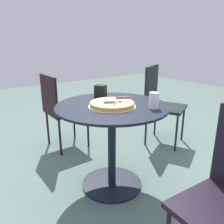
{
  "coord_description": "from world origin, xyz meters",
  "views": [
    {
      "loc": [
        1.4,
        -1.02,
        1.22
      ],
      "look_at": [
        0.03,
        -0.02,
        0.69
      ],
      "focal_mm": 36.49,
      "sensor_mm": 36.0,
      "label": 1
    }
  ],
  "objects_px": {
    "patio_table": "(112,130)",
    "patio_chair_near": "(60,107)",
    "patio_chair_corner": "(160,100)",
    "napkin_dispenser": "(101,91)",
    "drinking_cup": "(154,100)",
    "pizza_server": "(117,99)",
    "pizza_on_tray": "(112,104)"
  },
  "relations": [
    {
      "from": "pizza_on_tray",
      "to": "drinking_cup",
      "type": "bearing_deg",
      "value": 44.57
    },
    {
      "from": "napkin_dispenser",
      "to": "patio_chair_corner",
      "type": "height_order",
      "value": "patio_chair_corner"
    },
    {
      "from": "patio_table",
      "to": "patio_chair_near",
      "type": "bearing_deg",
      "value": -177.54
    },
    {
      "from": "patio_table",
      "to": "patio_chair_near",
      "type": "relative_size",
      "value": 1.03
    },
    {
      "from": "drinking_cup",
      "to": "patio_chair_near",
      "type": "distance_m",
      "value": 1.27
    },
    {
      "from": "patio_table",
      "to": "patio_chair_corner",
      "type": "xyz_separation_m",
      "value": [
        -0.4,
        1.01,
        0.02
      ]
    },
    {
      "from": "patio_table",
      "to": "pizza_on_tray",
      "type": "xyz_separation_m",
      "value": [
        0.03,
        -0.02,
        0.23
      ]
    },
    {
      "from": "pizza_on_tray",
      "to": "napkin_dispenser",
      "type": "distance_m",
      "value": 0.33
    },
    {
      "from": "drinking_cup",
      "to": "patio_chair_corner",
      "type": "height_order",
      "value": "patio_chair_corner"
    },
    {
      "from": "patio_chair_corner",
      "to": "pizza_server",
      "type": "bearing_deg",
      "value": -65.51
    },
    {
      "from": "patio_table",
      "to": "napkin_dispenser",
      "type": "bearing_deg",
      "value": 164.67
    },
    {
      "from": "napkin_dispenser",
      "to": "patio_table",
      "type": "bearing_deg",
      "value": -50.75
    },
    {
      "from": "drinking_cup",
      "to": "patio_chair_corner",
      "type": "distance_m",
      "value": 1.08
    },
    {
      "from": "patio_chair_near",
      "to": "drinking_cup",
      "type": "bearing_deg",
      "value": 11.25
    },
    {
      "from": "patio_table",
      "to": "pizza_on_tray",
      "type": "relative_size",
      "value": 2.41
    },
    {
      "from": "patio_table",
      "to": "drinking_cup",
      "type": "bearing_deg",
      "value": 37.53
    },
    {
      "from": "napkin_dispenser",
      "to": "pizza_server",
      "type": "bearing_deg",
      "value": -47.27
    },
    {
      "from": "drinking_cup",
      "to": "napkin_dispenser",
      "type": "relative_size",
      "value": 1.13
    },
    {
      "from": "pizza_server",
      "to": "drinking_cup",
      "type": "bearing_deg",
      "value": 43.06
    },
    {
      "from": "pizza_server",
      "to": "patio_chair_near",
      "type": "relative_size",
      "value": 0.25
    },
    {
      "from": "patio_chair_near",
      "to": "patio_table",
      "type": "bearing_deg",
      "value": 2.46
    },
    {
      "from": "pizza_on_tray",
      "to": "patio_chair_corner",
      "type": "distance_m",
      "value": 1.14
    },
    {
      "from": "patio_table",
      "to": "drinking_cup",
      "type": "height_order",
      "value": "drinking_cup"
    },
    {
      "from": "napkin_dispenser",
      "to": "patio_chair_near",
      "type": "bearing_deg",
      "value": 154.44
    },
    {
      "from": "pizza_server",
      "to": "drinking_cup",
      "type": "xyz_separation_m",
      "value": [
        0.21,
        0.19,
        0.0
      ]
    },
    {
      "from": "pizza_on_tray",
      "to": "patio_chair_corner",
      "type": "bearing_deg",
      "value": 112.94
    },
    {
      "from": "napkin_dispenser",
      "to": "drinking_cup",
      "type": "bearing_deg",
      "value": -22.46
    },
    {
      "from": "napkin_dispenser",
      "to": "patio_chair_near",
      "type": "xyz_separation_m",
      "value": [
        -0.67,
        -0.12,
        -0.28
      ]
    },
    {
      "from": "pizza_on_tray",
      "to": "patio_chair_near",
      "type": "bearing_deg",
      "value": -178.97
    },
    {
      "from": "patio_table",
      "to": "patio_chair_near",
      "type": "distance_m",
      "value": 0.95
    },
    {
      "from": "pizza_server",
      "to": "patio_chair_corner",
      "type": "bearing_deg",
      "value": 114.49
    },
    {
      "from": "drinking_cup",
      "to": "patio_chair_corner",
      "type": "bearing_deg",
      "value": 129.35
    }
  ]
}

